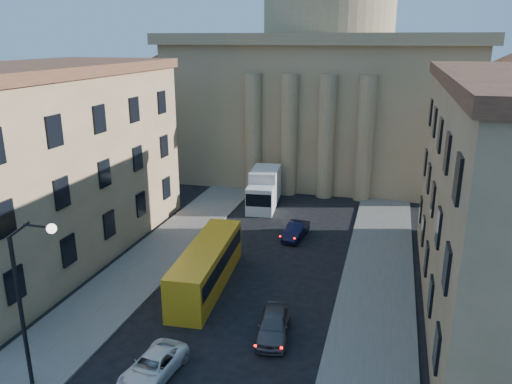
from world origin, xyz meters
TOP-DOWN VIEW (x-y plane):
  - sidewalk_left at (-8.50, 18.00)m, footprint 5.00×60.00m
  - sidewalk_right at (8.50, 18.00)m, footprint 5.00×60.00m
  - church at (0.00, 55.47)m, footprint 68.02×28.76m
  - building_left at (-17.00, 22.00)m, footprint 11.60×26.60m
  - street_lamp at (-6.97, 8.00)m, footprint 2.62×0.44m
  - car_left_mid at (-2.03, 10.23)m, footprint 2.52×4.62m
  - car_right_far at (2.98, 15.40)m, footprint 2.34×4.60m
  - car_right_distant at (1.34, 30.34)m, footprint 1.84×4.18m
  - city_bus at (-2.88, 20.12)m, footprint 3.24×10.78m
  - box_truck at (-3.48, 37.90)m, footprint 3.30×6.96m

SIDE VIEW (x-z plane):
  - sidewalk_left at x=-8.50m, z-range 0.00..0.15m
  - sidewalk_right at x=8.50m, z-range 0.00..0.15m
  - car_left_mid at x=-2.03m, z-range 0.00..1.23m
  - car_right_distant at x=1.34m, z-range 0.00..1.33m
  - car_right_far at x=2.98m, z-range 0.00..1.50m
  - city_bus at x=-2.88m, z-range 0.11..3.10m
  - box_truck at x=-3.48m, z-range -0.10..3.60m
  - street_lamp at x=-6.97m, z-range 0.87..9.70m
  - building_left at x=-17.00m, z-range 0.07..14.77m
  - church at x=0.00m, z-range -6.42..30.18m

